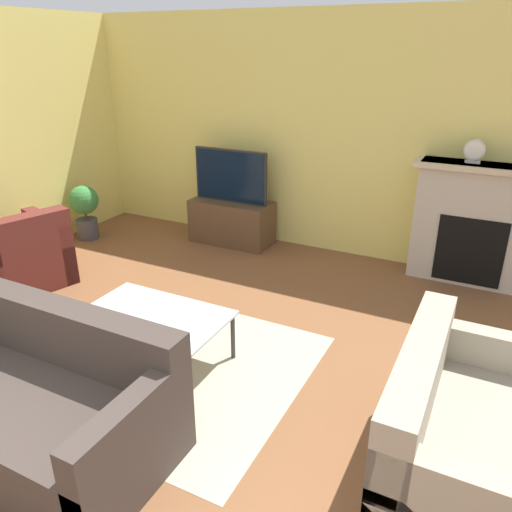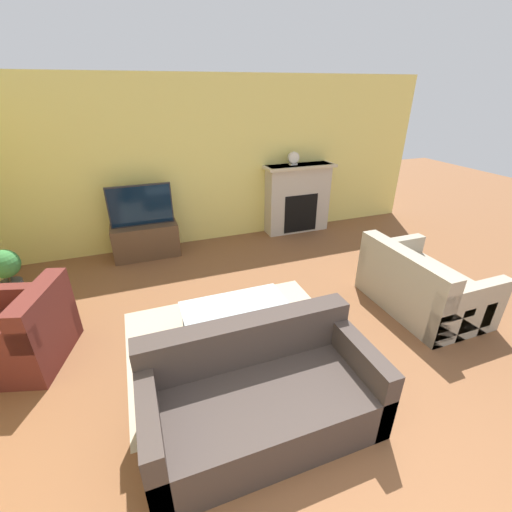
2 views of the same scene
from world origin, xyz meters
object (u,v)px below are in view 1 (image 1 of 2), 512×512
coffee_table (154,319)px  mantel_clock (474,151)px  tv (231,176)px  couch_sectional (35,402)px  couch_loveseat (471,442)px  armchair_by_window (19,258)px  potted_plant (85,208)px

coffee_table → mantel_clock: (1.91, 2.68, 0.99)m
coffee_table → tv: bearing=106.4°
couch_sectional → couch_loveseat: same height
armchair_by_window → couch_sectional: bearing=69.2°
armchair_by_window → mantel_clock: size_ratio=4.71×
couch_sectional → mantel_clock: 4.37m
couch_loveseat → coffee_table: size_ratio=1.24×
coffee_table → mantel_clock: size_ratio=4.87×
couch_sectional → mantel_clock: size_ratio=7.88×
tv → mantel_clock: bearing=3.2°
armchair_by_window → tv: bearing=163.1°
tv → couch_sectional: bearing=-80.2°
coffee_table → mantel_clock: 3.44m
potted_plant → mantel_clock: (4.39, 0.87, 0.97)m
armchair_by_window → potted_plant: armchair_by_window is taller
couch_loveseat → armchair_by_window: bearing=81.7°
armchair_by_window → potted_plant: size_ratio=1.56×
couch_loveseat → coffee_table: 2.32m
mantel_clock → coffee_table: bearing=-125.4°
couch_sectional → mantel_clock: mantel_clock is taller
couch_sectional → coffee_table: couch_sectional is taller
potted_plant → mantel_clock: 4.58m
couch_sectional → potted_plant: bearing=129.7°
tv → couch_loveseat: 4.12m
tv → coffee_table: size_ratio=0.86×
tv → potted_plant: (-1.73, -0.73, -0.45)m
tv → potted_plant: bearing=-157.3°
tv → couch_loveseat: bearing=-41.5°
coffee_table → mantel_clock: mantel_clock is taller
armchair_by_window → coffee_table: armchair_by_window is taller
potted_plant → mantel_clock: size_ratio=3.03×
tv → couch_sectional: size_ratio=0.53×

